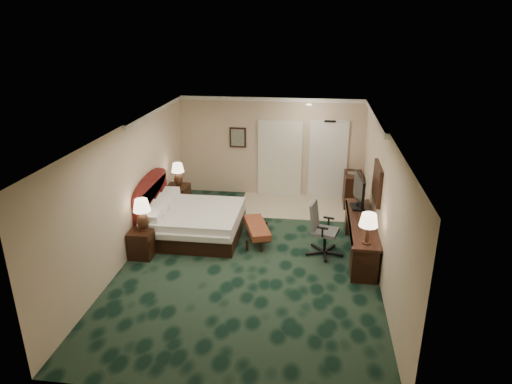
# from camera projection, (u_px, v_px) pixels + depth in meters

# --- Properties ---
(floor) EXTENTS (5.00, 7.50, 0.00)m
(floor) POSITION_uv_depth(u_px,v_px,m) (252.00, 258.00, 9.39)
(floor) COLOR black
(floor) RESTS_ON ground
(ceiling) EXTENTS (5.00, 7.50, 0.00)m
(ceiling) POSITION_uv_depth(u_px,v_px,m) (251.00, 129.00, 8.43)
(ceiling) COLOR white
(ceiling) RESTS_ON wall_back
(wall_back) EXTENTS (5.00, 0.00, 2.70)m
(wall_back) POSITION_uv_depth(u_px,v_px,m) (271.00, 147.00, 12.39)
(wall_back) COLOR #CDAE97
(wall_back) RESTS_ON ground
(wall_front) EXTENTS (5.00, 0.00, 2.70)m
(wall_front) POSITION_uv_depth(u_px,v_px,m) (207.00, 311.00, 5.44)
(wall_front) COLOR #CDAE97
(wall_front) RESTS_ON ground
(wall_left) EXTENTS (0.00, 7.50, 2.70)m
(wall_left) POSITION_uv_depth(u_px,v_px,m) (129.00, 191.00, 9.22)
(wall_left) COLOR #CDAE97
(wall_left) RESTS_ON ground
(wall_right) EXTENTS (0.00, 7.50, 2.70)m
(wall_right) POSITION_uv_depth(u_px,v_px,m) (382.00, 204.00, 8.61)
(wall_right) COLOR #CDAE97
(wall_right) RESTS_ON ground
(crown_molding) EXTENTS (5.00, 7.50, 0.10)m
(crown_molding) POSITION_uv_depth(u_px,v_px,m) (251.00, 132.00, 8.45)
(crown_molding) COLOR white
(crown_molding) RESTS_ON wall_back
(tile_patch) EXTENTS (3.20, 1.70, 0.01)m
(tile_patch) POSITION_uv_depth(u_px,v_px,m) (301.00, 206.00, 11.97)
(tile_patch) COLOR beige
(tile_patch) RESTS_ON ground
(headboard) EXTENTS (0.12, 2.00, 1.40)m
(headboard) POSITION_uv_depth(u_px,v_px,m) (152.00, 203.00, 10.37)
(headboard) COLOR #440F0B
(headboard) RESTS_ON ground
(entry_door) EXTENTS (1.02, 0.06, 2.18)m
(entry_door) POSITION_uv_depth(u_px,v_px,m) (328.00, 160.00, 12.28)
(entry_door) COLOR white
(entry_door) RESTS_ON ground
(closet_doors) EXTENTS (1.20, 0.06, 2.10)m
(closet_doors) POSITION_uv_depth(u_px,v_px,m) (280.00, 159.00, 12.43)
(closet_doors) COLOR silver
(closet_doors) RESTS_ON ground
(wall_art) EXTENTS (0.45, 0.06, 0.55)m
(wall_art) POSITION_uv_depth(u_px,v_px,m) (238.00, 137.00, 12.37)
(wall_art) COLOR #465F53
(wall_art) RESTS_ON wall_back
(wall_mirror) EXTENTS (0.05, 0.95, 0.75)m
(wall_mirror) POSITION_uv_depth(u_px,v_px,m) (377.00, 183.00, 9.09)
(wall_mirror) COLOR white
(wall_mirror) RESTS_ON wall_right
(bed) EXTENTS (2.01, 1.86, 0.64)m
(bed) POSITION_uv_depth(u_px,v_px,m) (195.00, 223.00, 10.25)
(bed) COLOR silver
(bed) RESTS_ON ground
(nightstand_near) EXTENTS (0.46, 0.53, 0.58)m
(nightstand_near) POSITION_uv_depth(u_px,v_px,m) (142.00, 243.00, 9.39)
(nightstand_near) COLOR black
(nightstand_near) RESTS_ON ground
(nightstand_far) EXTENTS (0.53, 0.61, 0.67)m
(nightstand_far) POSITION_uv_depth(u_px,v_px,m) (178.00, 198.00, 11.61)
(nightstand_far) COLOR black
(nightstand_far) RESTS_ON ground
(lamp_near) EXTENTS (0.40, 0.40, 0.66)m
(lamp_near) POSITION_uv_depth(u_px,v_px,m) (142.00, 215.00, 9.21)
(lamp_near) COLOR black
(lamp_near) RESTS_ON nightstand_near
(lamp_far) EXTENTS (0.37, 0.37, 0.60)m
(lamp_far) POSITION_uv_depth(u_px,v_px,m) (178.00, 175.00, 11.41)
(lamp_far) COLOR black
(lamp_far) RESTS_ON nightstand_far
(bed_bench) EXTENTS (0.76, 1.23, 0.39)m
(bed_bench) POSITION_uv_depth(u_px,v_px,m) (257.00, 233.00, 10.06)
(bed_bench) COLOR brown
(bed_bench) RESTS_ON ground
(desk) EXTENTS (0.54, 2.52, 0.73)m
(desk) POSITION_uv_depth(u_px,v_px,m) (360.00, 237.00, 9.49)
(desk) COLOR black
(desk) RESTS_ON ground
(tv) EXTENTS (0.18, 0.95, 0.74)m
(tv) POSITION_uv_depth(u_px,v_px,m) (359.00, 192.00, 9.88)
(tv) COLOR black
(tv) RESTS_ON desk
(desk_lamp) EXTENTS (0.44, 0.44, 0.61)m
(desk_lamp) POSITION_uv_depth(u_px,v_px,m) (368.00, 229.00, 8.33)
(desk_lamp) COLOR black
(desk_lamp) RESTS_ON desk
(desk_chair) EXTENTS (0.78, 0.75, 1.12)m
(desk_chair) POSITION_uv_depth(u_px,v_px,m) (325.00, 230.00, 9.37)
(desk_chair) COLOR #4F4F50
(desk_chair) RESTS_ON ground
(minibar) EXTENTS (0.46, 0.82, 0.87)m
(minibar) POSITION_uv_depth(u_px,v_px,m) (353.00, 190.00, 11.93)
(minibar) COLOR black
(minibar) RESTS_ON ground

